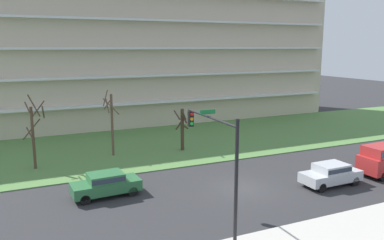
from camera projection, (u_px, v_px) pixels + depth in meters
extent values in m
plane|color=#2D2D30|center=(243.00, 188.00, 26.77)|extent=(160.00, 160.00, 0.00)
cube|color=#BCB7AD|center=(326.00, 239.00, 19.60)|extent=(80.00, 4.00, 0.15)
cube|color=#547F42|center=(170.00, 143.00, 39.29)|extent=(80.00, 16.00, 0.08)
cube|color=beige|center=(131.00, 48.00, 49.62)|extent=(53.27, 11.04, 18.88)
cube|color=silver|center=(146.00, 103.00, 45.46)|extent=(51.14, 0.90, 0.24)
cube|color=silver|center=(146.00, 76.00, 44.87)|extent=(51.14, 0.90, 0.24)
cube|color=silver|center=(145.00, 48.00, 44.28)|extent=(51.14, 0.90, 0.24)
cube|color=silver|center=(144.00, 20.00, 43.69)|extent=(51.14, 0.90, 0.24)
cylinder|color=#4C3828|center=(33.00, 139.00, 30.42)|extent=(0.22, 0.22, 5.07)
cylinder|color=#4C3828|center=(30.00, 134.00, 30.06)|extent=(0.57, 0.53, 1.09)
cylinder|color=#4C3828|center=(38.00, 109.00, 30.63)|extent=(1.04, 1.17, 1.47)
cylinder|color=#4C3828|center=(34.00, 106.00, 29.66)|extent=(0.91, 0.57, 1.84)
cylinder|color=#4C3828|center=(43.00, 112.00, 30.30)|extent=(0.29, 1.80, 1.28)
cylinder|color=#4C3828|center=(27.00, 107.00, 29.72)|extent=(0.39, 0.64, 0.82)
cylinder|color=#4C3828|center=(32.00, 129.00, 30.89)|extent=(1.45, 0.21, 1.63)
cylinder|color=brown|center=(112.00, 126.00, 34.16)|extent=(0.22, 0.22, 5.57)
cylinder|color=brown|center=(111.00, 106.00, 33.19)|extent=(1.35, 0.45, 1.48)
cylinder|color=brown|center=(105.00, 98.00, 33.79)|extent=(0.71, 0.98, 1.32)
cylinder|color=brown|center=(107.00, 106.00, 33.65)|extent=(0.15, 0.81, 1.17)
cylinder|color=brown|center=(108.00, 103.00, 34.06)|extent=(0.88, 0.53, 0.95)
cylinder|color=#423023|center=(182.00, 130.00, 36.07)|extent=(0.32, 0.32, 3.98)
cylinder|color=#423023|center=(184.00, 116.00, 35.68)|extent=(0.59, 0.42, 0.86)
cylinder|color=#423023|center=(184.00, 126.00, 35.68)|extent=(0.86, 0.27, 0.68)
cylinder|color=#423023|center=(177.00, 115.00, 35.54)|extent=(0.24, 1.16, 0.76)
cylinder|color=#423023|center=(179.00, 125.00, 36.26)|extent=(0.90, 0.49, 0.87)
cylinder|color=#423023|center=(192.00, 118.00, 35.80)|extent=(0.97, 1.67, 1.17)
cylinder|color=#423023|center=(184.00, 118.00, 35.64)|extent=(0.70, 0.30, 1.00)
cube|color=#B7BABF|center=(331.00, 176.00, 27.27)|extent=(4.43, 1.87, 0.70)
cube|color=#B7BABF|center=(331.00, 168.00, 27.16)|extent=(2.23, 1.69, 0.55)
cube|color=#2D3847|center=(331.00, 168.00, 27.16)|extent=(2.18, 1.73, 0.30)
cylinder|color=black|center=(338.00, 175.00, 28.69)|extent=(0.64, 0.23, 0.64)
cylinder|color=black|center=(355.00, 181.00, 27.28)|extent=(0.64, 0.23, 0.64)
cylinder|color=black|center=(306.00, 181.00, 27.40)|extent=(0.64, 0.23, 0.64)
cylinder|color=black|center=(322.00, 188.00, 25.99)|extent=(0.64, 0.23, 0.64)
cube|color=#2D6B3D|center=(106.00, 186.00, 25.28)|extent=(4.49, 2.03, 0.70)
cube|color=#2D6B3D|center=(106.00, 177.00, 25.16)|extent=(2.29, 1.77, 0.55)
cube|color=#2D3847|center=(106.00, 177.00, 25.16)|extent=(2.24, 1.80, 0.30)
cylinder|color=black|center=(85.00, 200.00, 23.96)|extent=(0.65, 0.25, 0.64)
cylinder|color=black|center=(80.00, 191.00, 25.34)|extent=(0.65, 0.25, 0.64)
cylinder|color=black|center=(133.00, 191.00, 25.35)|extent=(0.65, 0.25, 0.64)
cylinder|color=black|center=(125.00, 184.00, 26.73)|extent=(0.65, 0.25, 0.64)
cylinder|color=black|center=(363.00, 170.00, 29.71)|extent=(0.73, 0.24, 0.72)
cylinder|color=black|center=(383.00, 176.00, 28.14)|extent=(0.73, 0.24, 0.72)
cylinder|color=black|center=(236.00, 185.00, 18.43)|extent=(0.18, 0.18, 6.38)
cylinder|color=black|center=(210.00, 117.00, 20.40)|extent=(0.12, 5.58, 0.12)
cube|color=black|center=(191.00, 119.00, 22.72)|extent=(0.28, 0.28, 0.90)
sphere|color=red|center=(192.00, 114.00, 22.53)|extent=(0.20, 0.20, 0.20)
sphere|color=#F2A519|center=(192.00, 119.00, 22.59)|extent=(0.20, 0.20, 0.20)
sphere|color=green|center=(192.00, 124.00, 22.64)|extent=(0.20, 0.20, 0.20)
cube|color=#197238|center=(208.00, 112.00, 20.60)|extent=(0.90, 0.04, 0.24)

